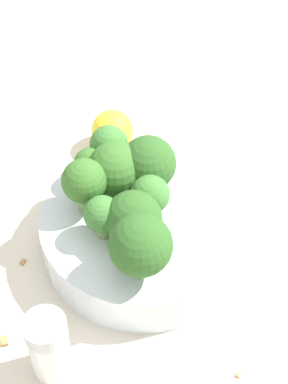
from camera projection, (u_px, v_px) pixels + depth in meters
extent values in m
plane|color=beige|center=(144.00, 245.00, 0.66)|extent=(3.00, 3.00, 0.00)
cylinder|color=silver|center=(144.00, 231.00, 0.64)|extent=(0.20, 0.20, 0.05)
cylinder|color=#7A9E5B|center=(103.00, 226.00, 0.60)|extent=(0.02, 0.02, 0.02)
sphere|color=#3D7533|center=(102.00, 214.00, 0.58)|extent=(0.04, 0.04, 0.04)
cylinder|color=#7A9E5B|center=(148.00, 203.00, 0.62)|extent=(0.02, 0.02, 0.02)
sphere|color=#3D7533|center=(149.00, 191.00, 0.60)|extent=(0.04, 0.04, 0.04)
cylinder|color=#8EB770|center=(141.00, 262.00, 0.57)|extent=(0.02, 0.02, 0.03)
sphere|color=#2D5B23|center=(141.00, 245.00, 0.55)|extent=(0.06, 0.06, 0.06)
cylinder|color=#7A9E5B|center=(86.00, 197.00, 0.62)|extent=(0.02, 0.02, 0.03)
sphere|color=#386B28|center=(84.00, 181.00, 0.60)|extent=(0.04, 0.04, 0.04)
cylinder|color=#84AD66|center=(148.00, 178.00, 0.64)|extent=(0.02, 0.02, 0.02)
sphere|color=#2D5B23|center=(148.00, 163.00, 0.62)|extent=(0.06, 0.06, 0.06)
cylinder|color=#8EB770|center=(134.00, 232.00, 0.60)|extent=(0.02, 0.02, 0.02)
sphere|color=#2D5B23|center=(133.00, 219.00, 0.58)|extent=(0.05, 0.05, 0.05)
cylinder|color=#7A9E5B|center=(91.00, 175.00, 0.64)|extent=(0.02, 0.02, 0.02)
sphere|color=#386B28|center=(90.00, 164.00, 0.63)|extent=(0.03, 0.03, 0.03)
cylinder|color=#7A9E5B|center=(117.00, 183.00, 0.64)|extent=(0.02, 0.02, 0.02)
sphere|color=#386B28|center=(116.00, 170.00, 0.62)|extent=(0.06, 0.06, 0.06)
cylinder|color=#8EB770|center=(110.00, 159.00, 0.65)|extent=(0.02, 0.02, 0.03)
sphere|color=#3D7533|center=(109.00, 144.00, 0.64)|extent=(0.04, 0.04, 0.04)
cylinder|color=silver|center=(50.00, 351.00, 0.55)|extent=(0.04, 0.04, 0.06)
cylinder|color=#B7B7BC|center=(45.00, 329.00, 0.52)|extent=(0.04, 0.04, 0.02)
sphere|color=yellow|center=(112.00, 131.00, 0.74)|extent=(0.05, 0.05, 0.05)
cube|color=tan|center=(133.00, 158.00, 0.74)|extent=(0.01, 0.01, 0.01)
cube|color=#AD7F4C|center=(23.00, 261.00, 0.64)|extent=(0.01, 0.01, 0.01)
cube|color=#AD7F4C|center=(4.00, 340.00, 0.58)|extent=(0.01, 0.01, 0.01)
cube|color=#AD7F4C|center=(56.00, 328.00, 0.59)|extent=(0.01, 0.01, 0.01)
cube|color=tan|center=(239.00, 374.00, 0.56)|extent=(0.01, 0.01, 0.01)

